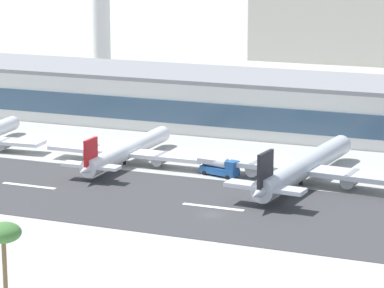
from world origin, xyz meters
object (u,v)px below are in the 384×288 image
object	(u,v)px
control_tower	(101,12)
service_fuel_truck_0	(220,167)
airliner_black_tail_gate_2	(302,169)
terminal_building	(288,105)
airliner_red_tail_gate_1	(125,152)
palm_tree_0	(3,236)

from	to	relation	value
control_tower	service_fuel_truck_0	world-z (taller)	control_tower
airliner_black_tail_gate_2	terminal_building	bearing A→B (deg)	25.24
terminal_building	control_tower	bearing A→B (deg)	152.40
control_tower	airliner_black_tail_gate_2	world-z (taller)	control_tower
control_tower	airliner_black_tail_gate_2	xyz separation A→B (m)	(90.72, -87.28, -21.61)
terminal_building	control_tower	distance (m)	83.98
airliner_red_tail_gate_1	service_fuel_truck_0	bearing A→B (deg)	-94.26
terminal_building	palm_tree_0	size ratio (longest dim) A/B	15.77
terminal_building	service_fuel_truck_0	bearing A→B (deg)	-89.43
airliner_red_tail_gate_1	palm_tree_0	xyz separation A→B (m)	(23.99, -82.57, 8.78)
control_tower	terminal_building	bearing A→B (deg)	-27.60
terminal_building	control_tower	world-z (taller)	control_tower
airliner_red_tail_gate_1	airliner_black_tail_gate_2	world-z (taller)	airliner_black_tail_gate_2
control_tower	airliner_red_tail_gate_1	xyz separation A→B (m)	(50.55, -85.55, -22.14)
terminal_building	airliner_red_tail_gate_1	distance (m)	52.60
airliner_black_tail_gate_2	palm_tree_0	distance (m)	82.85
control_tower	airliner_black_tail_gate_2	bearing A→B (deg)	-43.89
terminal_building	airliner_red_tail_gate_1	xyz separation A→B (m)	(-22.13, -47.54, -4.05)
terminal_building	control_tower	xyz separation A→B (m)	(-72.67, 38.00, 18.10)
terminal_building	control_tower	size ratio (longest dim) A/B	4.93
control_tower	service_fuel_truck_0	bearing A→B (deg)	-49.97
control_tower	airliner_red_tail_gate_1	distance (m)	101.80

